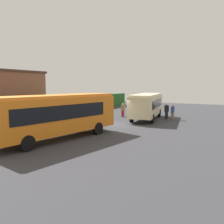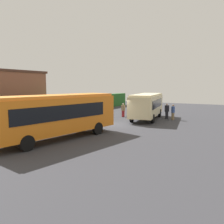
# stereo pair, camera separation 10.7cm
# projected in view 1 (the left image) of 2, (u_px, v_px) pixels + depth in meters

# --- Properties ---
(ground_plane) EXTENTS (64.00, 64.00, 0.00)m
(ground_plane) POSITION_uv_depth(u_px,v_px,m) (116.00, 125.00, 24.12)
(ground_plane) COLOR #38383D
(bus_orange) EXTENTS (10.62, 4.13, 3.31)m
(bus_orange) POSITION_uv_depth(u_px,v_px,m) (57.00, 114.00, 17.44)
(bus_orange) COLOR orange
(bus_orange) RESTS_ON ground_plane
(bus_cream) EXTENTS (8.88, 4.01, 2.98)m
(bus_cream) POSITION_uv_depth(u_px,v_px,m) (147.00, 105.00, 27.67)
(bus_cream) COLOR beige
(bus_cream) RESTS_ON ground_plane
(person_left) EXTENTS (0.27, 0.43, 1.74)m
(person_left) POSITION_uv_depth(u_px,v_px,m) (123.00, 110.00, 29.94)
(person_left) COLOR maroon
(person_left) RESTS_ON ground_plane
(person_center) EXTENTS (0.44, 0.33, 1.78)m
(person_center) POSITION_uv_depth(u_px,v_px,m) (173.00, 112.00, 27.48)
(person_center) COLOR olive
(person_center) RESTS_ON ground_plane
(person_right) EXTENTS (0.46, 0.56, 1.84)m
(person_right) POSITION_uv_depth(u_px,v_px,m) (167.00, 111.00, 28.34)
(person_right) COLOR black
(person_right) RESTS_ON ground_plane
(person_far) EXTENTS (0.31, 0.43, 1.88)m
(person_far) POSITION_uv_depth(u_px,v_px,m) (131.00, 108.00, 31.63)
(person_far) COLOR #4C6B47
(person_far) RESTS_ON ground_plane
(hedge_row) EXTENTS (44.00, 1.02, 2.37)m
(hedge_row) POSITION_uv_depth(u_px,v_px,m) (41.00, 108.00, 29.11)
(hedge_row) COLOR #286227
(hedge_row) RESTS_ON ground_plane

